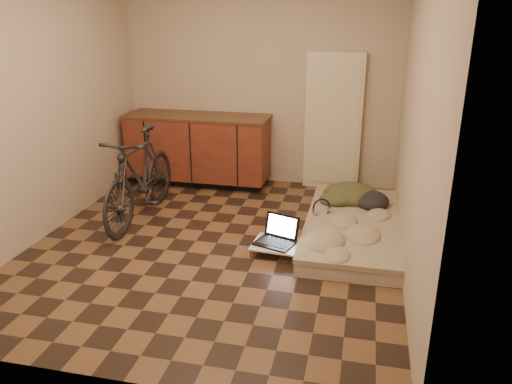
% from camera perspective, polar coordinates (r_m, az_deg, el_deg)
% --- Properties ---
extents(room_shell, '(3.50, 4.00, 2.60)m').
position_cam_1_polar(room_shell, '(4.55, -4.95, 9.06)').
color(room_shell, brown).
rests_on(room_shell, ground).
extents(cabinets, '(1.84, 0.62, 0.91)m').
position_cam_1_polar(cabinets, '(6.54, -6.57, 4.93)').
color(cabinets, black).
rests_on(cabinets, ground).
extents(appliance_panel, '(0.70, 0.10, 1.70)m').
position_cam_1_polar(appliance_panel, '(6.35, 8.82, 7.91)').
color(appliance_panel, beige).
rests_on(appliance_panel, ground).
extents(bicycle, '(0.50, 1.68, 1.09)m').
position_cam_1_polar(bicycle, '(5.45, -13.17, 2.26)').
color(bicycle, black).
rests_on(bicycle, ground).
extents(futon, '(0.94, 1.97, 0.17)m').
position_cam_1_polar(futon, '(5.18, 11.01, -4.00)').
color(futon, '#BAA895').
rests_on(futon, ground).
extents(clothing_pile, '(0.66, 0.55, 0.26)m').
position_cam_1_polar(clothing_pile, '(5.62, 11.41, 0.30)').
color(clothing_pile, '#3D3F24').
rests_on(clothing_pile, futon).
extents(headphones, '(0.28, 0.27, 0.14)m').
position_cam_1_polar(headphones, '(5.22, 7.51, -1.71)').
color(headphones, black).
rests_on(headphones, futon).
extents(lap_desk, '(0.62, 0.43, 0.10)m').
position_cam_1_polar(lap_desk, '(4.71, 3.27, -6.13)').
color(lap_desk, brown).
rests_on(lap_desk, ground).
extents(laptop, '(0.43, 0.40, 0.24)m').
position_cam_1_polar(laptop, '(4.73, 2.41, -5.18)').
color(laptop, black).
rests_on(laptop, lap_desk).
extents(mouse, '(0.09, 0.12, 0.04)m').
position_cam_1_polar(mouse, '(4.65, 5.62, -6.12)').
color(mouse, white).
rests_on(mouse, lap_desk).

